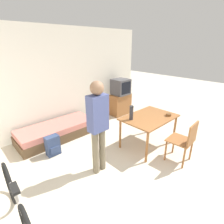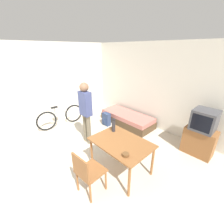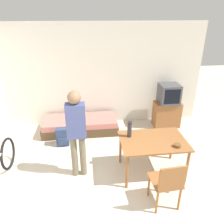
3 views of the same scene
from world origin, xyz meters
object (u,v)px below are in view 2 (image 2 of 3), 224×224
Objects in this scene: dining_table at (121,145)px; backpack at (106,119)px; bicycle at (61,117)px; mate_bowl at (126,155)px; thermos_flask at (114,125)px; wooden_chair at (87,172)px; tv at (201,134)px; daybed at (127,118)px; person_standing at (86,109)px.

dining_table reaches higher than backpack.
bicycle is (-2.84, 0.01, -0.32)m from dining_table.
mate_bowl reaches higher than backpack.
bicycle is 2.49m from thermos_flask.
thermos_flask reaches higher than dining_table.
wooden_chair is at bearing -121.15° from mate_bowl.
tv is 1.34× the size of wooden_chair.
tv is at bearing 70.40° from wooden_chair.
daybed is 3.02m from wooden_chair.
daybed is 2.31m from bicycle.
bicycle reaches higher than backpack.
thermos_flask reaches higher than backpack.
backpack is at bearing 146.31° from mate_bowl.
tv reaches higher than daybed.
daybed is 2.38m from tv.
dining_table is 1.37× the size of wooden_chair.
tv is at bearing 0.67° from daybed.
thermos_flask is 1.84m from backpack.
daybed is 2.16× the size of wooden_chair.
person_standing reaches higher than backpack.
dining_table is 0.52m from thermos_flask.
wooden_chair is 0.74m from mate_bowl.
person_standing is (-1.39, 0.97, 0.50)m from wooden_chair.
backpack is (1.04, 1.17, -0.12)m from bicycle.
bicycle is 0.93× the size of person_standing.
thermos_flask is at bearing -58.90° from daybed.
mate_bowl reaches higher than dining_table.
backpack is at bearing 131.33° from wooden_chair.
bicycle is 1.60m from person_standing.
person_standing reaches higher than mate_bowl.
bicycle is (-3.79, -1.82, -0.25)m from tv.
person_standing reaches higher than daybed.
tv is 2.85m from backpack.
mate_bowl is (-0.59, -2.09, 0.18)m from tv.
thermos_flask is at bearing 156.56° from dining_table.
backpack is at bearing 110.78° from person_standing.
daybed is 2.02m from thermos_flask.
backpack is (-0.41, -0.62, 0.04)m from daybed.
daybed is 16.02× the size of mate_bowl.
wooden_chair is 0.52× the size of person_standing.
daybed is at bearing 117.46° from wooden_chair.
bicycle is 1.56m from backpack.
wooden_chair reaches higher than dining_table.
dining_table is at bearing 143.32° from mate_bowl.
tv is 0.70× the size of person_standing.
wooden_chair is 0.56× the size of bicycle.
thermos_flask is at bearing -129.79° from tv.
mate_bowl reaches higher than daybed.
dining_table is 3.94× the size of thermos_flask.
tv is 2.86m from wooden_chair.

